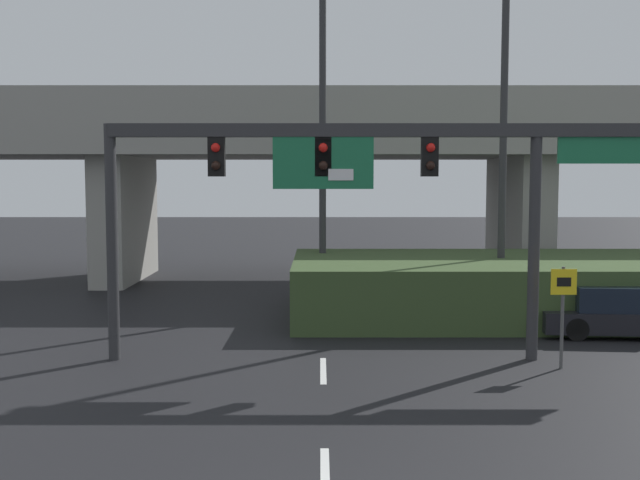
% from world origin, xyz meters
% --- Properties ---
extents(lane_markings, '(0.14, 21.20, 0.01)m').
position_xyz_m(lane_markings, '(0.00, 12.38, 0.00)').
color(lane_markings, silver).
rests_on(lane_markings, ground).
extents(signal_gantry, '(14.35, 0.44, 5.78)m').
position_xyz_m(signal_gantry, '(1.25, 10.30, 4.67)').
color(signal_gantry, '#2D2D30').
rests_on(signal_gantry, ground).
extents(speed_limit_sign, '(0.60, 0.11, 2.41)m').
position_xyz_m(speed_limit_sign, '(5.60, 9.40, 1.58)').
color(speed_limit_sign, '#4C4C4C').
rests_on(speed_limit_sign, ground).
extents(highway_light_pole_near, '(0.70, 0.36, 15.75)m').
position_xyz_m(highway_light_pole_near, '(0.02, 18.20, 8.25)').
color(highway_light_pole_near, '#2D2D30').
rests_on(highway_light_pole_near, ground).
extents(highway_light_pole_far, '(0.70, 0.36, 12.62)m').
position_xyz_m(highway_light_pole_far, '(5.88, 16.58, 6.68)').
color(highway_light_pole_far, '#2D2D30').
rests_on(highway_light_pole_far, ground).
extents(overpass_bridge, '(40.81, 8.23, 8.01)m').
position_xyz_m(overpass_bridge, '(0.00, 24.98, 5.77)').
color(overpass_bridge, gray).
rests_on(overpass_bridge, ground).
extents(grass_embankment, '(13.08, 6.90, 1.87)m').
position_xyz_m(grass_embankment, '(5.61, 16.34, 0.93)').
color(grass_embankment, '#384C28').
rests_on(grass_embankment, ground).
extents(parked_sedan_near_right, '(4.67, 2.18, 1.46)m').
position_xyz_m(parked_sedan_near_right, '(8.42, 13.15, 0.67)').
color(parked_sedan_near_right, black).
rests_on(parked_sedan_near_right, ground).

